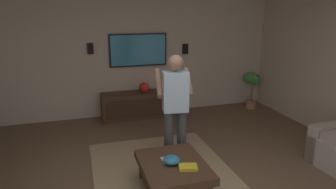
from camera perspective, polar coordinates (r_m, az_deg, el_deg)
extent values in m
cube|color=#BCA893|center=(6.57, -7.65, 7.94)|extent=(0.10, 6.65, 2.75)
cube|color=#9E8460|center=(4.27, 0.11, -16.09)|extent=(2.96, 1.93, 0.01)
cube|color=#A89E8E|center=(5.38, 28.25, -7.64)|extent=(0.22, 0.85, 0.58)
cube|color=#422B1C|center=(3.93, 0.99, -13.31)|extent=(1.00, 0.80, 0.10)
cylinder|color=#422B1C|center=(4.46, 3.30, -12.43)|extent=(0.07, 0.07, 0.30)
cylinder|color=#422B1C|center=(4.31, -4.96, -13.58)|extent=(0.07, 0.07, 0.30)
cube|color=#382417|center=(4.05, 0.97, -16.40)|extent=(0.88, 0.68, 0.03)
cube|color=#422B1C|center=(6.54, -4.88, -1.90)|extent=(0.44, 1.70, 0.55)
cube|color=#352216|center=(6.33, -4.45, -2.50)|extent=(0.01, 1.56, 0.39)
cube|color=black|center=(6.52, -5.56, 8.28)|extent=(0.05, 1.22, 0.69)
cube|color=teal|center=(6.49, -5.52, 8.25)|extent=(0.01, 1.16, 0.63)
cylinder|color=#3F3F3F|center=(4.61, 2.59, -7.84)|extent=(0.14, 0.14, 0.82)
cylinder|color=#3F3F3F|center=(4.58, 0.10, -7.99)|extent=(0.14, 0.14, 0.82)
cube|color=silver|center=(4.36, 1.41, 0.53)|extent=(0.27, 0.39, 0.58)
sphere|color=#997056|center=(4.27, 1.44, 5.97)|extent=(0.22, 0.22, 0.22)
cylinder|color=#997056|center=(4.55, 3.79, 2.31)|extent=(0.49, 0.16, 0.37)
cylinder|color=#997056|center=(4.48, -1.73, 2.14)|extent=(0.49, 0.16, 0.37)
cube|color=white|center=(4.73, 0.68, 1.62)|extent=(0.05, 0.06, 0.16)
cylinder|color=#9E6B4C|center=(7.38, 15.22, -1.81)|extent=(0.22, 0.22, 0.19)
cylinder|color=brown|center=(7.31, 15.36, 0.05)|extent=(0.03, 0.03, 0.31)
sphere|color=#3D7F38|center=(7.28, 14.89, 2.99)|extent=(0.25, 0.25, 0.25)
sphere|color=#3D7F38|center=(7.29, 15.85, 2.69)|extent=(0.26, 0.26, 0.26)
sphere|color=#3D7F38|center=(7.26, 15.53, 3.14)|extent=(0.22, 0.22, 0.22)
ellipsoid|color=teal|center=(3.87, 0.65, -12.11)|extent=(0.22, 0.22, 0.10)
cube|color=white|center=(3.93, -0.75, -12.24)|extent=(0.15, 0.05, 0.02)
cube|color=gold|center=(3.78, 3.77, -13.39)|extent=(0.21, 0.25, 0.04)
sphere|color=red|center=(6.41, -4.41, 1.34)|extent=(0.22, 0.22, 0.22)
cube|color=black|center=(6.81, 3.23, 8.51)|extent=(0.06, 0.12, 0.22)
cube|color=black|center=(6.40, -14.31, 8.31)|extent=(0.06, 0.12, 0.22)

